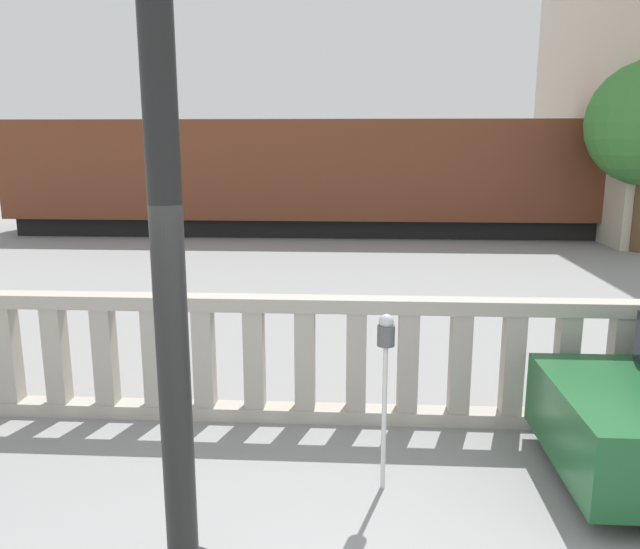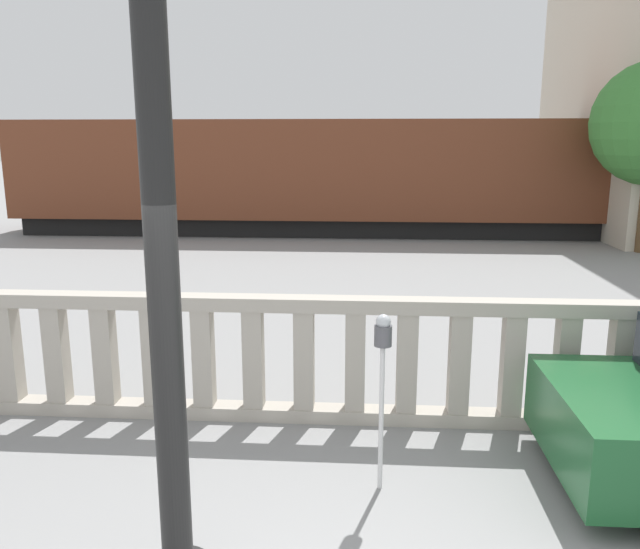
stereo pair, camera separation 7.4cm
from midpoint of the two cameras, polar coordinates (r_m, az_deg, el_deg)
balustrade at (r=6.40m, az=0.64°, el=-7.82°), size 16.93×0.24×1.31m
lamppost at (r=3.59m, az=-14.67°, el=8.43°), size 0.43×0.43×5.31m
parking_meter at (r=5.04m, az=5.59°, el=-7.41°), size 0.14×0.14×1.51m
train_near at (r=19.63m, az=10.71°, el=8.93°), size 25.67×3.12×4.03m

